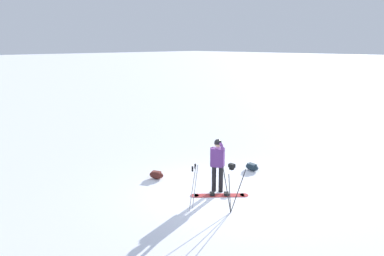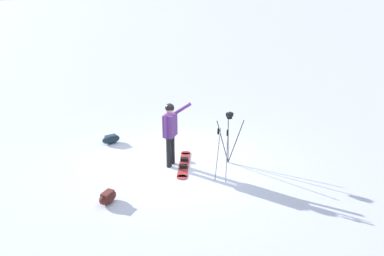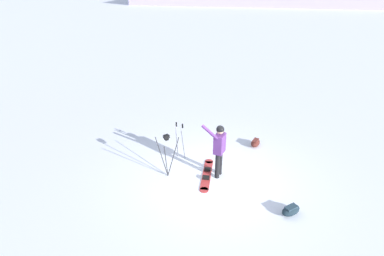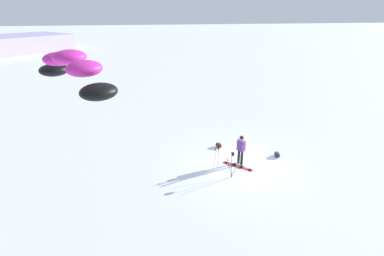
{
  "view_description": "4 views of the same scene",
  "coord_description": "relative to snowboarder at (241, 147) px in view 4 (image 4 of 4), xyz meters",
  "views": [
    {
      "loc": [
        -8.49,
        -7.17,
        4.6
      ],
      "look_at": [
        -2.57,
        -1.21,
        2.69
      ],
      "focal_mm": 35.24,
      "sensor_mm": 36.0,
      "label": 1
    },
    {
      "loc": [
        -7.63,
        5.97,
        4.48
      ],
      "look_at": [
        -0.67,
        0.0,
        1.18
      ],
      "focal_mm": 36.65,
      "sensor_mm": 36.0,
      "label": 2
    },
    {
      "loc": [
        6.03,
        -5.05,
        5.65
      ],
      "look_at": [
        -0.93,
        -0.16,
        1.38
      ],
      "focal_mm": 29.29,
      "sensor_mm": 36.0,
      "label": 3
    },
    {
      "loc": [
        -5.16,
        -13.41,
        8.07
      ],
      "look_at": [
        -3.07,
        -1.52,
        3.09
      ],
      "focal_mm": 27.22,
      "sensor_mm": 36.0,
      "label": 4
    }
  ],
  "objects": [
    {
      "name": "ground_plane",
      "position": [
        0.05,
        -0.2,
        -1.05
      ],
      "size": [
        300.0,
        300.0,
        0.0
      ],
      "primitive_type": "plane",
      "color": "white"
    },
    {
      "name": "snowboarder",
      "position": [
        0.0,
        0.0,
        0.0
      ],
      "size": [
        0.59,
        0.69,
        1.74
      ],
      "color": "black",
      "rests_on": "ground_plane"
    },
    {
      "name": "snowboard",
      "position": [
        -0.21,
        -0.28,
        -1.02
      ],
      "size": [
        1.37,
        1.31,
        0.1
      ],
      "color": "#B23333",
      "rests_on": "ground_plane"
    },
    {
      "name": "traction_kite",
      "position": [
        -7.17,
        -4.37,
        5.35
      ],
      "size": [
        3.19,
        4.51,
        1.1
      ],
      "color": "black"
    },
    {
      "name": "gear_bag_large",
      "position": [
        2.42,
        0.43,
        -0.91
      ],
      "size": [
        0.34,
        0.58,
        0.25
      ],
      "color": "#192833",
      "rests_on": "ground_plane"
    },
    {
      "name": "camera_tripod",
      "position": [
        -0.87,
        -1.28,
        -0.04
      ],
      "size": [
        0.67,
        0.66,
        1.42
      ],
      "color": "#262628",
      "rests_on": "ground_plane"
    },
    {
      "name": "gear_bag_small",
      "position": [
        -0.63,
        2.24,
        -0.91
      ],
      "size": [
        0.48,
        0.58,
        0.26
      ],
      "color": "#4C1E19",
      "rests_on": "ground_plane"
    },
    {
      "name": "ski_poles",
      "position": [
        -1.48,
        -0.43,
        -0.18
      ],
      "size": [
        0.31,
        0.29,
        1.32
      ],
      "color": "gray",
      "rests_on": "ground_plane"
    }
  ]
}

